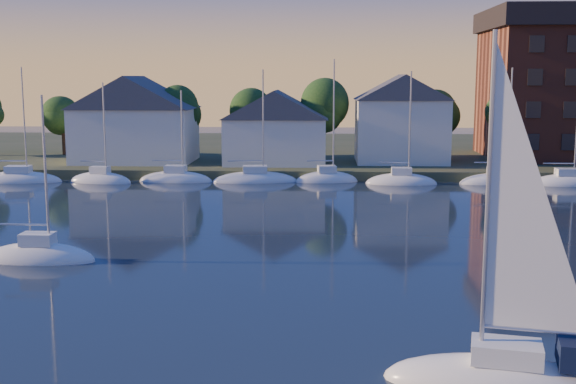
# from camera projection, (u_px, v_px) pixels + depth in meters

# --- Properties ---
(shoreline_land) EXTENTS (160.00, 50.00, 2.00)m
(shoreline_land) POSITION_uv_depth(u_px,v_px,m) (328.00, 155.00, 98.04)
(shoreline_land) COLOR #303D24
(shoreline_land) RESTS_ON ground
(wooden_dock) EXTENTS (120.00, 3.00, 1.00)m
(wooden_dock) POSITION_uv_depth(u_px,v_px,m) (330.00, 179.00, 75.35)
(wooden_dock) COLOR brown
(wooden_dock) RESTS_ON ground
(clubhouse_west) EXTENTS (13.65, 9.45, 9.64)m
(clubhouse_west) POSITION_uv_depth(u_px,v_px,m) (135.00, 118.00, 81.37)
(clubhouse_west) COLOR silver
(clubhouse_west) RESTS_ON shoreline_land
(clubhouse_centre) EXTENTS (11.55, 8.40, 8.08)m
(clubhouse_centre) POSITION_uv_depth(u_px,v_px,m) (276.00, 126.00, 79.76)
(clubhouse_centre) COLOR silver
(clubhouse_centre) RESTS_ON shoreline_land
(clubhouse_east) EXTENTS (10.50, 8.40, 9.80)m
(clubhouse_east) POSITION_uv_depth(u_px,v_px,m) (401.00, 118.00, 80.93)
(clubhouse_east) COLOR silver
(clubhouse_east) RESTS_ON shoreline_land
(tree_line) EXTENTS (93.40, 5.40, 8.90)m
(tree_line) POSITION_uv_depth(u_px,v_px,m) (347.00, 106.00, 84.98)
(tree_line) COLOR #342317
(tree_line) RESTS_ON shoreline_land
(moored_fleet) EXTENTS (71.50, 2.40, 12.05)m
(moored_fleet) POSITION_uv_depth(u_px,v_px,m) (251.00, 181.00, 72.75)
(moored_fleet) COLOR white
(moored_fleet) RESTS_ON ground
(hero_sailboat) EXTENTS (8.67, 4.32, 13.11)m
(hero_sailboat) POSITION_uv_depth(u_px,v_px,m) (510.00, 373.00, 24.50)
(hero_sailboat) COLOR white
(hero_sailboat) RESTS_ON ground
(drifting_sailboat_left) EXTENTS (6.70, 2.26, 10.63)m
(drifting_sailboat_left) POSITION_uv_depth(u_px,v_px,m) (39.00, 259.00, 41.64)
(drifting_sailboat_left) COLOR white
(drifting_sailboat_left) RESTS_ON ground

